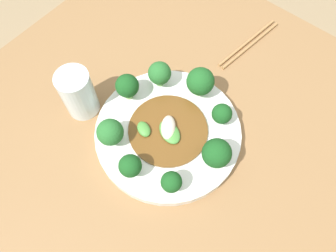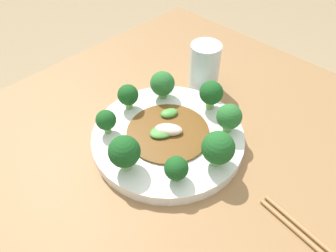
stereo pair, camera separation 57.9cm
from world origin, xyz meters
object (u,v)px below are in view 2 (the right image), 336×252
broccoli_northwest (162,84)px  broccoli_northeast (229,117)px  broccoli_east (218,148)px  stirfry_center (168,130)px  broccoli_south (124,152)px  broccoli_southwest (106,120)px  plate (168,137)px  chopsticks (315,243)px  broccoli_southeast (176,169)px  broccoli_north (211,93)px  drinking_glass (204,67)px  broccoli_west (128,95)px

broccoli_northwest → broccoli_northeast: size_ratio=1.01×
broccoli_east → stirfry_center: size_ratio=0.43×
broccoli_south → broccoli_northeast: (0.07, 0.20, -0.00)m
broccoli_southwest → plate: bearing=42.4°
chopsticks → broccoli_northeast: bearing=160.3°
broccoli_southeast → chopsticks: bearing=17.4°
broccoli_south → broccoli_east: same height
broccoli_southwest → broccoli_east: size_ratio=0.74×
plate → broccoli_northeast: size_ratio=4.84×
broccoli_south → broccoli_northeast: 0.21m
broccoli_northwest → stirfry_center: size_ratio=0.38×
broccoli_south → chopsticks: broccoli_south is taller
broccoli_southeast → broccoli_northwest: 0.23m
broccoli_southeast → broccoli_northwest: size_ratio=0.79×
broccoli_north → broccoli_northwest: (-0.10, -0.05, -0.00)m
broccoli_northwest → drinking_glass: bearing=78.8°
broccoli_southeast → broccoli_east: size_ratio=0.71×
broccoli_north → chopsticks: 0.33m
broccoli_northwest → broccoli_south: bearing=-63.3°
broccoli_southwest → chopsticks: broccoli_southwest is taller
broccoli_northwest → chopsticks: size_ratio=0.31×
drinking_glass → chopsticks: drinking_glass is taller
broccoli_west → stirfry_center: (0.11, 0.00, -0.03)m
broccoli_southwest → broccoli_southeast: bearing=3.7°
broccoli_northwest → broccoli_east: 0.21m
broccoli_south → drinking_glass: 0.31m
broccoli_north → broccoli_west: size_ratio=1.15×
plate → broccoli_northwest: bearing=140.3°
broccoli_northwest → stirfry_center: broccoli_northwest is taller
broccoli_southeast → broccoli_south: 0.09m
broccoli_northeast → chopsticks: 0.26m
stirfry_center → drinking_glass: bearing=108.7°
broccoli_west → broccoli_south: broccoli_south is taller
broccoli_south → stirfry_center: size_ratio=0.43×
broccoli_southeast → broccoli_northwest: bearing=140.9°
broccoli_southwest → broccoli_northeast: size_ratio=0.84×
broccoli_south → drinking_glass: bearing=103.2°
broccoli_southwest → drinking_glass: bearing=85.0°
broccoli_north → broccoli_south: bearing=-91.2°
broccoli_southwest → broccoli_northwest: bearing=89.8°
stirfry_center → chopsticks: bearing=0.2°
broccoli_southeast → chopsticks: (0.23, 0.07, -0.05)m
broccoli_north → stirfry_center: bearing=-96.2°
broccoli_southwest → broccoli_south: broccoli_south is taller
plate → broccoli_west: size_ratio=5.35×
broccoli_northwest → chopsticks: broccoli_northwest is taller
plate → drinking_glass: size_ratio=2.67×
stirfry_center → broccoli_northeast: bearing=46.9°
plate → stirfry_center: size_ratio=1.84×
broccoli_northwest → broccoli_northeast: bearing=5.2°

